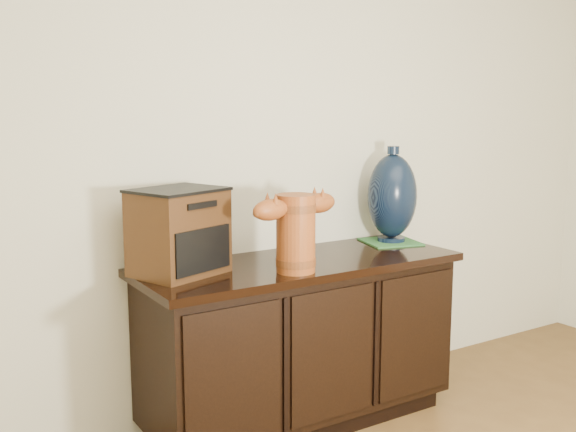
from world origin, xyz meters
TOP-DOWN VIEW (x-y plane):
  - sideboard at (0.00, 2.23)m, footprint 1.46×0.56m
  - terracotta_vessel at (-0.13, 2.06)m, footprint 0.46×0.20m
  - tv_radio at (-0.55, 2.28)m, footprint 0.42×0.38m
  - green_mat at (0.60, 2.32)m, footprint 0.31×0.31m
  - lamp_base at (0.61, 2.32)m, footprint 0.30×0.30m
  - spray_can at (0.20, 2.45)m, footprint 0.06×0.06m

SIDE VIEW (x-z plane):
  - sideboard at x=0.00m, z-range 0.01..0.76m
  - green_mat at x=0.60m, z-range 0.76..0.76m
  - spray_can at x=0.20m, z-range 0.75..0.92m
  - tv_radio at x=-0.55m, z-range 0.75..1.10m
  - terracotta_vessel at x=-0.13m, z-range 0.78..1.10m
  - lamp_base at x=0.61m, z-range 0.75..1.22m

